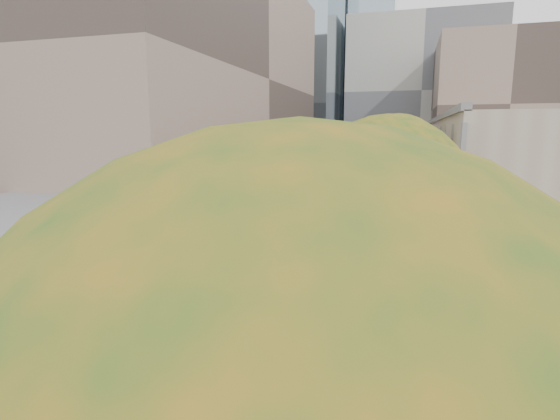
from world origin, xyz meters
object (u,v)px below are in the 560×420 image
at_px(bus_shelter, 451,270).
at_px(bus_near, 127,258).
at_px(bus_far, 266,194).
at_px(distant_car, 314,184).

bearing_deg(bus_shelter, bus_near, -178.78).
bearing_deg(bus_far, bus_shelter, -56.23).
bearing_deg(distant_car, bus_far, -81.63).
height_order(bus_shelter, distant_car, bus_shelter).
bearing_deg(bus_far, distant_car, 88.13).
relative_size(bus_far, distant_car, 4.81).
relative_size(bus_shelter, bus_near, 0.24).
bearing_deg(bus_near, bus_far, 91.09).
height_order(bus_shelter, bus_far, bus_far).
bearing_deg(distant_car, bus_near, -80.63).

